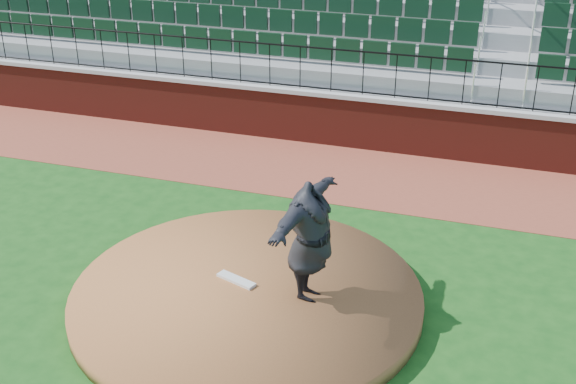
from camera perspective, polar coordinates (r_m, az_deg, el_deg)
name	(u,v)px	position (r m, az deg, el deg)	size (l,w,h in m)	color
ground	(258,306)	(11.49, -2.37, -8.95)	(90.00, 90.00, 0.00)	#154714
warning_track	(343,172)	(16.02, 4.36, 1.56)	(34.00, 3.20, 0.01)	brown
field_wall	(361,123)	(17.24, 5.74, 5.42)	(34.00, 0.35, 1.20)	maroon
wall_cap	(362,96)	(17.03, 5.84, 7.47)	(34.00, 0.45, 0.10)	#B7B7B7
wall_railing	(363,73)	(16.87, 5.92, 9.25)	(34.00, 0.05, 1.00)	black
seating_stands	(388,26)	(19.33, 7.83, 12.79)	(34.00, 5.10, 4.60)	gray
pitchers_mound	(247,296)	(11.51, -3.25, -8.14)	(5.48, 5.48, 0.25)	brown
pitching_rubber	(236,280)	(11.64, -4.08, -6.89)	(0.69, 0.17, 0.05)	silver
pitcher	(310,241)	(10.74, 1.74, -3.90)	(2.40, 0.65, 1.95)	black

